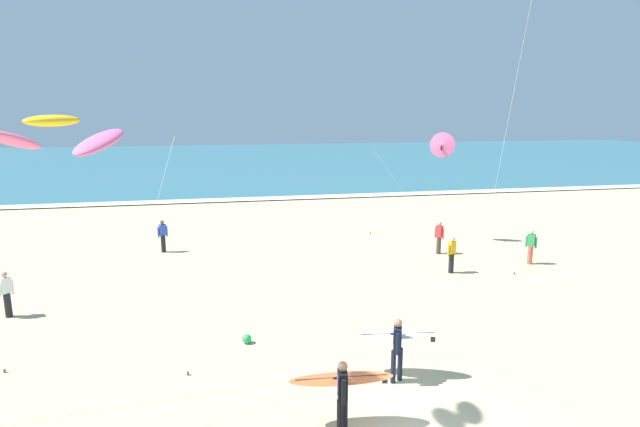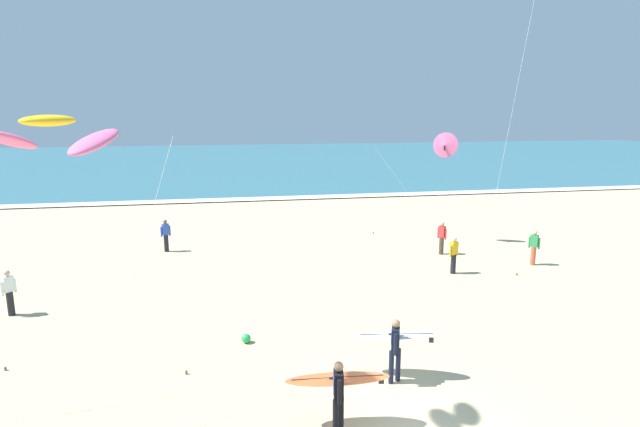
% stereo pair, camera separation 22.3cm
% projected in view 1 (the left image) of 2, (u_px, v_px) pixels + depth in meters
% --- Properties ---
extents(ocean_water, '(160.00, 60.00, 0.08)m').
position_uv_depth(ocean_water, '(246.00, 161.00, 68.27)').
color(ocean_water, '#336B7A').
rests_on(ocean_water, ground).
extents(shoreline_foam, '(160.00, 1.60, 0.01)m').
position_uv_depth(shoreline_foam, '(269.00, 198.00, 39.72)').
color(shoreline_foam, white).
rests_on(shoreline_foam, ocean_water).
extents(surfer_lead, '(2.36, 1.10, 1.71)m').
position_uv_depth(surfer_lead, '(342.00, 386.00, 11.13)').
color(surfer_lead, black).
rests_on(surfer_lead, ground).
extents(surfer_trailing, '(2.21, 1.22, 1.71)m').
position_uv_depth(surfer_trailing, '(397.00, 341.00, 13.30)').
color(surfer_trailing, black).
rests_on(surfer_trailing, ground).
extents(kite_delta_rose_near, '(3.63, 2.80, 5.69)m').
position_uv_depth(kite_delta_rose_near, '(442.00, 145.00, 26.33)').
color(kite_delta_rose_near, pink).
rests_on(kite_delta_rose_near, ground).
extents(kite_arc_golden_high, '(3.10, 4.36, 6.79)m').
position_uv_depth(kite_arc_golden_high, '(54.00, 135.00, 8.89)').
color(kite_arc_golden_high, pink).
rests_on(kite_arc_golden_high, ground).
extents(bystander_white_top, '(0.38, 0.37, 1.59)m').
position_uv_depth(bystander_white_top, '(6.00, 294.00, 17.29)').
color(bystander_white_top, black).
rests_on(bystander_white_top, ground).
extents(bystander_red_top, '(0.32, 0.44, 1.59)m').
position_uv_depth(bystander_red_top, '(439.00, 237.00, 24.83)').
color(bystander_red_top, '#4C3D2D').
rests_on(bystander_red_top, ground).
extents(bystander_blue_top, '(0.46, 0.30, 1.59)m').
position_uv_depth(bystander_blue_top, '(163.00, 236.00, 25.11)').
color(bystander_blue_top, black).
rests_on(bystander_blue_top, ground).
extents(bystander_yellow_top, '(0.46, 0.30, 1.59)m').
position_uv_depth(bystander_yellow_top, '(452.00, 254.00, 21.94)').
color(bystander_yellow_top, black).
rests_on(bystander_yellow_top, ground).
extents(bystander_green_top, '(0.36, 0.39, 1.59)m').
position_uv_depth(bystander_green_top, '(531.00, 246.00, 23.19)').
color(bystander_green_top, '#D8593F').
rests_on(bystander_green_top, ground).
extents(beach_ball, '(0.28, 0.28, 0.28)m').
position_uv_depth(beach_ball, '(247.00, 339.00, 15.47)').
color(beach_ball, green).
rests_on(beach_ball, ground).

